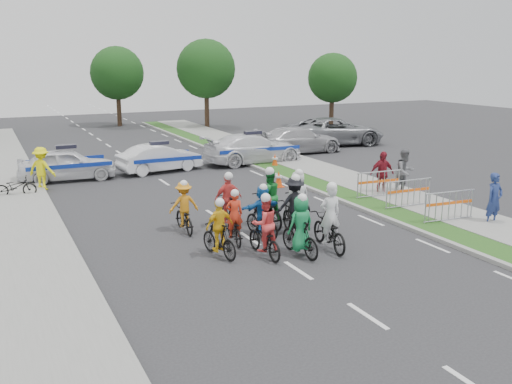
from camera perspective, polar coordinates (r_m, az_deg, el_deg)
name	(u,v)px	position (r m, az deg, el deg)	size (l,w,h in m)	color
ground	(298,271)	(15.17, 4.25, -7.84)	(90.00, 90.00, 0.00)	#28282B
curb_right	(349,204)	(21.81, 9.30, -1.19)	(0.20, 60.00, 0.12)	gray
grass_strip	(364,202)	(22.21, 10.78, -0.99)	(1.20, 60.00, 0.11)	#1B4A18
sidewalk_right	(401,197)	(23.30, 14.35, -0.48)	(2.40, 60.00, 0.13)	gray
sidewalk_left	(19,248)	(18.05, -22.63, -5.15)	(3.00, 60.00, 0.13)	gray
rider_0	(329,227)	(16.69, 7.32, -3.50)	(0.91, 2.05, 2.03)	black
rider_1	(300,231)	(16.04, 4.46, -3.96)	(0.81, 1.77, 1.83)	black
rider_2	(264,233)	(15.96, 0.83, -4.11)	(0.78, 1.82, 1.85)	black
rider_3	(219,234)	(15.95, -3.70, -4.21)	(0.92, 1.70, 1.72)	black
rider_4	(294,211)	(17.88, 3.81, -1.95)	(1.18, 2.02, 1.98)	black
rider_5	(262,214)	(17.67, 0.62, -2.23)	(1.41, 1.68, 1.71)	black
rider_6	(234,225)	(17.17, -2.22, -3.29)	(0.86, 1.72, 1.67)	black
rider_7	(297,203)	(19.06, 4.16, -1.06)	(0.82, 1.83, 1.90)	black
rider_8	(268,204)	(18.80, 1.25, -1.23)	(0.86, 1.99, 2.01)	black
rider_9	(228,206)	(18.67, -2.82, -1.41)	(0.94, 1.78, 1.87)	black
rider_10	(184,211)	(18.35, -7.23, -1.93)	(0.96, 1.69, 1.71)	black
police_car_0	(67,164)	(27.20, -18.37, 2.65)	(1.72, 4.28, 1.46)	silver
police_car_1	(160,158)	(28.12, -9.60, 3.36)	(1.42, 4.07, 1.34)	silver
police_car_2	(253,149)	(29.99, -0.31, 4.36)	(2.16, 5.31, 1.54)	silver
civilian_sedan	(299,140)	(33.30, 4.30, 5.20)	(2.11, 5.20, 1.51)	#A9A8AD
civilian_suv	(335,131)	(36.65, 7.89, 6.04)	(2.87, 6.21, 1.73)	slate
spectator_0	(494,199)	(20.44, 22.73, -0.67)	(0.64, 0.42, 1.77)	navy
spectator_1	(405,172)	(23.96, 14.66, 1.99)	(0.90, 0.70, 1.85)	#5E5E63
spectator_2	(382,173)	(23.52, 12.48, 1.83)	(1.05, 0.44, 1.79)	maroon
marshal_hiviz	(42,169)	(25.52, -20.64, 2.21)	(1.17, 0.67, 1.82)	#FFF70D
barrier_0	(449,208)	(20.14, 18.73, -1.49)	(2.00, 0.50, 1.12)	#A5A8AD
barrier_1	(408,195)	(21.58, 14.98, -0.26)	(2.00, 0.50, 1.12)	#A5A8AD
barrier_2	(378,185)	(22.89, 12.15, 0.67)	(2.00, 0.50, 1.12)	#A5A8AD
cone_0	(279,179)	(24.55, 2.28, 1.30)	(0.40, 0.40, 0.70)	#F24C0C
cone_1	(275,161)	(28.93, 1.90, 3.16)	(0.40, 0.40, 0.70)	#F24C0C
parked_bike	(15,187)	(24.70, -22.93, 0.49)	(0.55, 1.59, 0.84)	black
tree_1	(206,69)	(45.20, -5.02, 12.16)	(4.55, 4.55, 6.82)	#382619
tree_2	(332,78)	(45.77, 7.65, 11.23)	(3.85, 3.85, 5.77)	#382619
tree_4	(117,73)	(47.32, -13.73, 11.47)	(4.20, 4.20, 6.30)	#382619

